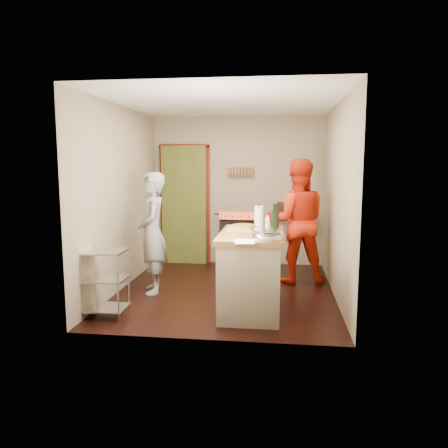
% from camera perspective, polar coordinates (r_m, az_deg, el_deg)
% --- Properties ---
extents(floor, '(3.50, 3.50, 0.00)m').
position_cam_1_polar(floor, '(6.27, 0.23, -8.69)').
color(floor, black).
rests_on(floor, ground).
extents(back_wall, '(3.00, 0.44, 2.60)m').
position_cam_1_polar(back_wall, '(7.89, -2.81, 3.13)').
color(back_wall, gray).
rests_on(back_wall, ground).
extents(left_wall, '(0.04, 3.50, 2.60)m').
position_cam_1_polar(left_wall, '(6.39, -13.27, 3.29)').
color(left_wall, gray).
rests_on(left_wall, ground).
extents(right_wall, '(0.04, 3.50, 2.60)m').
position_cam_1_polar(right_wall, '(6.03, 14.55, 2.98)').
color(right_wall, gray).
rests_on(right_wall, ground).
extents(ceiling, '(3.00, 3.50, 0.02)m').
position_cam_1_polar(ceiling, '(6.06, 0.25, 15.67)').
color(ceiling, white).
rests_on(ceiling, back_wall).
extents(stove, '(0.60, 0.63, 1.00)m').
position_cam_1_polar(stove, '(7.54, 1.91, -2.33)').
color(stove, black).
rests_on(stove, ground).
extents(wire_shelving, '(0.48, 0.40, 0.80)m').
position_cam_1_polar(wire_shelving, '(5.35, -15.24, -7.06)').
color(wire_shelving, silver).
rests_on(wire_shelving, ground).
extents(island, '(0.76, 1.42, 1.28)m').
position_cam_1_polar(island, '(5.35, 3.63, -6.01)').
color(island, '#B8B09C').
rests_on(island, ground).
extents(person_stripe, '(0.58, 0.71, 1.68)m').
position_cam_1_polar(person_stripe, '(6.10, -9.35, -1.19)').
color(person_stripe, '#B0B0B5').
rests_on(person_stripe, ground).
extents(person_red, '(0.96, 0.78, 1.86)m').
position_cam_1_polar(person_red, '(6.62, 9.49, 0.34)').
color(person_red, red).
rests_on(person_red, ground).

